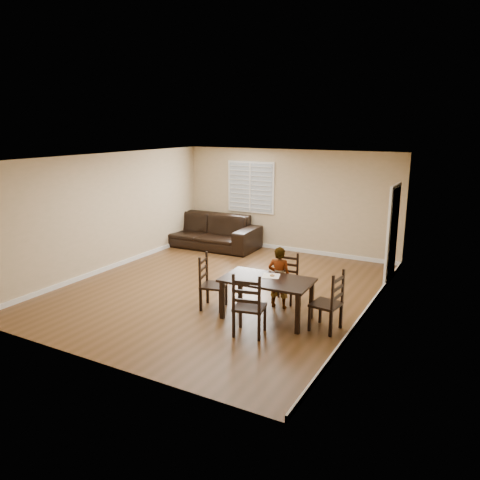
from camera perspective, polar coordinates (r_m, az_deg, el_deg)
name	(u,v)px	position (r m, az deg, el deg)	size (l,w,h in m)	color
ground	(220,289)	(9.78, -2.40, -5.95)	(7.00, 7.00, 0.00)	brown
room	(226,202)	(9.46, -1.76, 4.68)	(6.04, 7.04, 2.72)	#C9AE88
dining_table	(267,284)	(8.15, 3.32, -5.34)	(1.59, 0.94, 0.73)	black
chair_near	(287,279)	(9.09, 5.74, -4.73)	(0.45, 0.43, 0.94)	black
chair_far	(247,309)	(7.48, 0.92, -8.38)	(0.57, 0.54, 1.07)	black
chair_left	(207,284)	(8.70, -4.01, -5.33)	(0.53, 0.55, 1.02)	black
chair_right	(333,305)	(7.84, 11.27, -7.72)	(0.49, 0.51, 1.04)	black
child	(279,277)	(8.66, 4.79, -4.57)	(0.43, 0.28, 1.17)	gray
napkin	(271,276)	(8.28, 3.81, -4.38)	(0.30, 0.30, 0.00)	white
donut	(272,275)	(8.26, 3.93, -4.28)	(0.09, 0.09, 0.03)	gold
sofa	(204,230)	(13.06, -4.42, 1.17)	(3.08, 1.20, 0.90)	black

